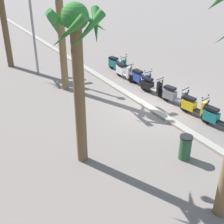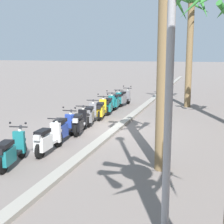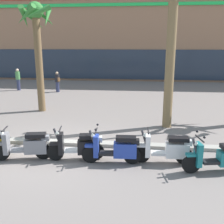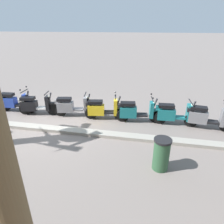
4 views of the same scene
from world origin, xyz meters
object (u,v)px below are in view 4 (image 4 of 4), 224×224
Objects in this scene: scooter_blue_second_in_line at (14,102)px; litter_bin at (161,154)px; scooter_teal_gap_after_mid at (135,112)px; scooter_grey_mid_front at (205,117)px; scooter_grey_mid_centre at (72,106)px; scooter_black_lead_nearest at (35,105)px; scooter_teal_last_in_row at (173,114)px; scooter_yellow_far_back at (102,109)px.

scooter_blue_second_in_line is 1.89× the size of litter_bin.
litter_bin is at bearing 108.74° from scooter_teal_gap_after_mid.
scooter_grey_mid_front is 8.22m from scooter_blue_second_in_line.
scooter_grey_mid_front and scooter_teal_gap_after_mid have the same top height.
scooter_black_lead_nearest is at bearing 5.26° from scooter_grey_mid_centre.
scooter_teal_gap_after_mid is at bearing 1.99° from scooter_teal_last_in_row.
scooter_teal_gap_after_mid is (1.49, 0.05, 0.00)m from scooter_teal_last_in_row.
scooter_grey_mid_centre is (2.76, -0.03, -0.00)m from scooter_teal_gap_after_mid.
litter_bin is (0.56, 2.81, 0.03)m from scooter_teal_last_in_row.
scooter_grey_mid_centre and scooter_black_lead_nearest have the same top height.
scooter_black_lead_nearest is (1.65, 0.15, -0.01)m from scooter_grey_mid_centre.
scooter_teal_gap_after_mid is 1.03× the size of scooter_blue_second_in_line.
scooter_blue_second_in_line reaches higher than litter_bin.
scooter_black_lead_nearest is at bearing 1.58° from scooter_teal_gap_after_mid.
scooter_yellow_far_back is (4.06, -0.06, -0.02)m from scooter_grey_mid_front.
scooter_grey_mid_front reaches higher than litter_bin.
scooter_teal_last_in_row and scooter_grey_mid_centre have the same top height.
scooter_grey_mid_centre is 1.00× the size of scooter_blue_second_in_line.
scooter_teal_gap_after_mid is 2.92m from litter_bin.
scooter_yellow_far_back is 0.98× the size of scooter_black_lead_nearest.
scooter_grey_mid_centre is (5.43, -0.10, -0.01)m from scooter_grey_mid_front.
scooter_blue_second_in_line is at bearing 0.23° from scooter_teal_last_in_row.
scooter_blue_second_in_line reaches higher than scooter_black_lead_nearest.
litter_bin is (-3.70, 2.79, 0.03)m from scooter_grey_mid_centre.
scooter_blue_second_in_line is (5.55, -0.02, 0.00)m from scooter_teal_gap_after_mid.
scooter_teal_last_in_row is 0.96× the size of scooter_teal_gap_after_mid.
scooter_teal_last_in_row is 0.99× the size of scooter_blue_second_in_line.
scooter_black_lead_nearest is (4.41, 0.12, -0.01)m from scooter_teal_gap_after_mid.
scooter_teal_gap_after_mid is 1.39m from scooter_yellow_far_back.
scooter_teal_last_in_row is at bearing -179.71° from scooter_grey_mid_centre.
scooter_teal_gap_after_mid is 5.55m from scooter_blue_second_in_line.
scooter_grey_mid_front and scooter_yellow_far_back have the same top height.
scooter_yellow_far_back is at bearing 179.62° from scooter_blue_second_in_line.
scooter_grey_mid_front is at bearing 178.98° from scooter_grey_mid_centre.
scooter_teal_last_in_row is at bearing -5.74° from scooter_grey_mid_front.
scooter_grey_mid_front and scooter_blue_second_in_line have the same top height.
scooter_yellow_far_back is 1.82× the size of litter_bin.
litter_bin is (-6.49, 2.79, 0.02)m from scooter_blue_second_in_line.
scooter_grey_mid_front is 0.95× the size of scooter_teal_gap_after_mid.
scooter_teal_last_in_row is 5.91m from scooter_black_lead_nearest.
scooter_teal_last_in_row and scooter_black_lead_nearest have the same top height.
scooter_yellow_far_back reaches higher than scooter_teal_last_in_row.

